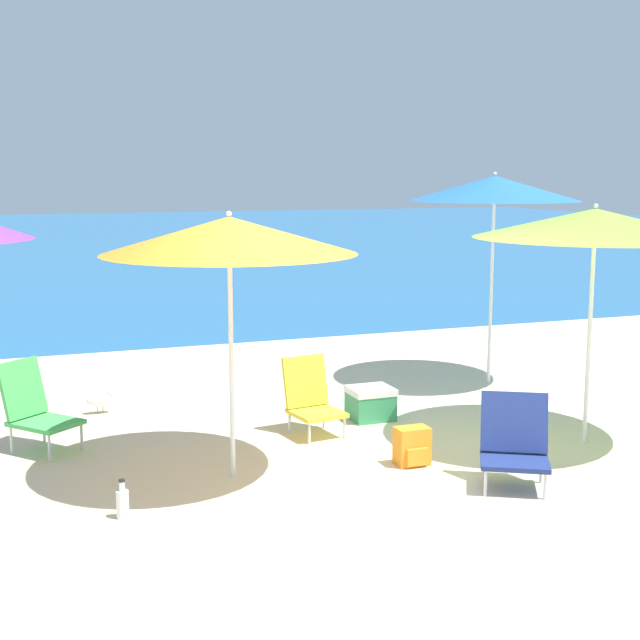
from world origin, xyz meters
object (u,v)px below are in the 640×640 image
object	(u,v)px
beach_chair_yellow	(311,397)
seagull	(101,399)
beach_umbrella_orange	(229,236)
cooler_box	(371,403)
beach_umbrella_lime	(595,224)
backpack_orange	(412,447)
water_bottle	(123,503)
beach_umbrella_blue	(494,189)
beach_chair_navy	(514,442)
beach_chair_green	(35,407)

from	to	relation	value
beach_chair_yellow	seagull	world-z (taller)	beach_chair_yellow
beach_umbrella_orange	beach_chair_yellow	size ratio (longest dim) A/B	2.98
cooler_box	beach_umbrella_lime	bearing A→B (deg)	-43.12
cooler_box	seagull	world-z (taller)	cooler_box
backpack_orange	water_bottle	distance (m)	2.33
water_bottle	beach_umbrella_blue	bearing A→B (deg)	30.20
beach_chair_navy	seagull	distance (m)	4.06
beach_umbrella_orange	water_bottle	distance (m)	2.03
beach_umbrella_orange	seagull	distance (m)	2.86
seagull	water_bottle	bearing A→B (deg)	-93.97
beach_umbrella_orange	beach_chair_navy	xyz separation A→B (m)	(1.90, -0.90, -1.51)
beach_umbrella_blue	beach_chair_green	bearing A→B (deg)	-170.97
beach_umbrella_lime	seagull	distance (m)	4.80
beach_umbrella_orange	water_bottle	size ratio (longest dim) A/B	7.44
backpack_orange	seagull	size ratio (longest dim) A/B	1.13
beach_umbrella_blue	cooler_box	world-z (taller)	beach_umbrella_blue
backpack_orange	beach_umbrella_blue	bearing A→B (deg)	47.46
beach_chair_navy	backpack_orange	size ratio (longest dim) A/B	2.21
beach_umbrella_orange	cooler_box	world-z (taller)	beach_umbrella_orange
beach_umbrella_orange	beach_chair_navy	distance (m)	2.59
cooler_box	seagull	distance (m)	2.59
beach_umbrella_orange	beach_chair_navy	size ratio (longest dim) A/B	2.99
cooler_box	beach_chair_yellow	bearing A→B (deg)	-161.57
beach_chair_green	cooler_box	world-z (taller)	beach_chair_green
beach_chair_green	backpack_orange	size ratio (longest dim) A/B	2.46
beach_umbrella_blue	beach_umbrella_lime	xyz separation A→B (m)	(-0.39, -2.22, -0.24)
beach_umbrella_blue	beach_chair_navy	xyz separation A→B (m)	(-1.54, -2.89, -1.79)
beach_umbrella_blue	cooler_box	size ratio (longest dim) A/B	5.75
beach_chair_green	backpack_orange	xyz separation A→B (m)	(2.77, -1.46, -0.22)
beach_umbrella_lime	water_bottle	bearing A→B (deg)	-175.46
beach_umbrella_lime	backpack_orange	bearing A→B (deg)	-179.92
beach_umbrella_blue	beach_umbrella_lime	world-z (taller)	beach_umbrella_blue
backpack_orange	cooler_box	world-z (taller)	same
seagull	beach_chair_navy	bearing A→B (deg)	-49.71
beach_chair_navy	cooler_box	distance (m)	2.03
beach_chair_green	cooler_box	distance (m)	3.00
water_bottle	cooler_box	size ratio (longest dim) A/B	0.68
seagull	beach_umbrella_orange	bearing A→B (deg)	-71.84
water_bottle	backpack_orange	bearing A→B (deg)	7.68
beach_umbrella_blue	water_bottle	xyz separation A→B (m)	(-4.35, -2.53, -2.01)
beach_umbrella_orange	beach_umbrella_lime	size ratio (longest dim) A/B	0.99
beach_chair_yellow	seagull	distance (m)	2.13
beach_umbrella_lime	beach_chair_yellow	world-z (taller)	beach_umbrella_lime
beach_umbrella_orange	beach_chair_yellow	distance (m)	1.99
beach_umbrella_orange	beach_chair_yellow	xyz separation A→B (m)	(0.95, 0.88, -1.51)
beach_umbrella_blue	backpack_orange	world-z (taller)	beach_umbrella_blue
backpack_orange	cooler_box	distance (m)	1.35
water_bottle	cooler_box	xyz separation A→B (m)	(2.54, 1.64, 0.05)
beach_umbrella_lime	beach_chair_yellow	distance (m)	2.83
beach_chair_green	water_bottle	world-z (taller)	beach_chair_green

